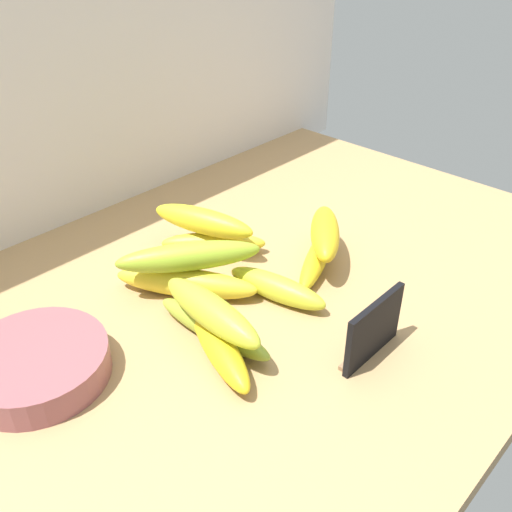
% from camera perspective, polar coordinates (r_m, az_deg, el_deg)
% --- Properties ---
extents(counter_top, '(1.10, 0.76, 0.03)m').
position_cam_1_polar(counter_top, '(0.86, 1.01, -3.72)').
color(counter_top, '#A78254').
rests_on(counter_top, ground).
extents(back_wall, '(1.30, 0.02, 0.70)m').
position_cam_1_polar(back_wall, '(1.01, -16.72, 21.59)').
color(back_wall, silver).
rests_on(back_wall, ground).
extents(chalkboard_sign, '(0.11, 0.02, 0.08)m').
position_cam_1_polar(chalkboard_sign, '(0.72, 11.65, -7.38)').
color(chalkboard_sign, black).
rests_on(chalkboard_sign, counter_top).
extents(fruit_bowl, '(0.17, 0.17, 0.04)m').
position_cam_1_polar(fruit_bowl, '(0.74, -21.15, -10.07)').
color(fruit_bowl, '#8D4E54').
rests_on(fruit_bowl, counter_top).
extents(banana_0, '(0.19, 0.11, 0.03)m').
position_cam_1_polar(banana_0, '(0.89, 6.21, -0.03)').
color(banana_0, yellow).
rests_on(banana_0, counter_top).
extents(banana_1, '(0.06, 0.16, 0.04)m').
position_cam_1_polar(banana_1, '(0.81, 2.09, -3.21)').
color(banana_1, gold).
rests_on(banana_1, counter_top).
extents(banana_2, '(0.05, 0.19, 0.03)m').
position_cam_1_polar(banana_2, '(0.75, -4.31, -7.21)').
color(banana_2, '#94AC34').
rests_on(banana_2, counter_top).
extents(banana_3, '(0.14, 0.15, 0.04)m').
position_cam_1_polar(banana_3, '(0.91, -4.29, 1.27)').
color(banana_3, gold).
rests_on(banana_3, counter_top).
extents(banana_4, '(0.15, 0.20, 0.04)m').
position_cam_1_polar(banana_4, '(0.82, -7.03, -2.67)').
color(banana_4, yellow).
rests_on(banana_4, counter_top).
extents(banana_5, '(0.10, 0.17, 0.04)m').
position_cam_1_polar(banana_5, '(0.72, -3.72, -9.03)').
color(banana_5, yellow).
rests_on(banana_5, counter_top).
extents(banana_6, '(0.19, 0.15, 0.04)m').
position_cam_1_polar(banana_6, '(0.80, -6.76, -0.05)').
color(banana_6, '#95B42B').
rests_on(banana_6, banana_4).
extents(banana_7, '(0.05, 0.18, 0.04)m').
position_cam_1_polar(banana_7, '(0.71, -4.49, -5.56)').
color(banana_7, '#B8CA30').
rests_on(banana_7, banana_2).
extents(banana_8, '(0.09, 0.18, 0.04)m').
position_cam_1_polar(banana_8, '(0.90, -5.41, 3.48)').
color(banana_8, yellow).
rests_on(banana_8, banana_3).
extents(banana_9, '(0.15, 0.13, 0.04)m').
position_cam_1_polar(banana_9, '(0.87, 6.93, 2.31)').
color(banana_9, yellow).
rests_on(banana_9, banana_0).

